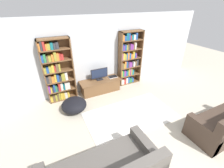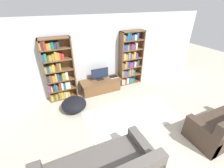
{
  "view_description": "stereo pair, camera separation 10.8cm",
  "coord_description": "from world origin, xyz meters",
  "px_view_note": "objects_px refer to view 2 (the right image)",
  "views": [
    {
      "loc": [
        -1.82,
        -0.57,
        2.97
      ],
      "look_at": [
        -0.03,
        3.07,
        0.7
      ],
      "focal_mm": 24.0,
      "sensor_mm": 36.0,
      "label": 1
    },
    {
      "loc": [
        -1.73,
        -0.62,
        2.97
      ],
      "look_at": [
        -0.03,
        3.07,
        0.7
      ],
      "focal_mm": 24.0,
      "sensor_mm": 36.0,
      "label": 2
    }
  ],
  "objects_px": {
    "bookshelf_right": "(130,59)",
    "television": "(100,74)",
    "bookshelf_left": "(58,72)",
    "beanbag_ottoman": "(74,104)",
    "laptop": "(113,77)",
    "tv_stand": "(101,85)"
  },
  "relations": [
    {
      "from": "beanbag_ottoman",
      "to": "tv_stand",
      "type": "bearing_deg",
      "value": 31.56
    },
    {
      "from": "bookshelf_right",
      "to": "beanbag_ottoman",
      "type": "xyz_separation_m",
      "value": [
        -2.4,
        -0.85,
        -0.81
      ]
    },
    {
      "from": "beanbag_ottoman",
      "to": "bookshelf_right",
      "type": "bearing_deg",
      "value": 19.5
    },
    {
      "from": "bookshelf_right",
      "to": "laptop",
      "type": "distance_m",
      "value": 0.92
    },
    {
      "from": "bookshelf_right",
      "to": "laptop",
      "type": "height_order",
      "value": "bookshelf_right"
    },
    {
      "from": "tv_stand",
      "to": "television",
      "type": "bearing_deg",
      "value": 90.0
    },
    {
      "from": "television",
      "to": "laptop",
      "type": "xyz_separation_m",
      "value": [
        0.52,
        -0.01,
        -0.21
      ]
    },
    {
      "from": "bookshelf_left",
      "to": "tv_stand",
      "type": "xyz_separation_m",
      "value": [
        1.38,
        -0.15,
        -0.76
      ]
    },
    {
      "from": "television",
      "to": "laptop",
      "type": "height_order",
      "value": "television"
    },
    {
      "from": "bookshelf_left",
      "to": "bookshelf_right",
      "type": "height_order",
      "value": "same"
    },
    {
      "from": "bookshelf_left",
      "to": "television",
      "type": "bearing_deg",
      "value": -4.66
    },
    {
      "from": "tv_stand",
      "to": "television",
      "type": "xyz_separation_m",
      "value": [
        -0.0,
        0.04,
        0.46
      ]
    },
    {
      "from": "tv_stand",
      "to": "television",
      "type": "relative_size",
      "value": 2.34
    },
    {
      "from": "television",
      "to": "laptop",
      "type": "distance_m",
      "value": 0.56
    },
    {
      "from": "bookshelf_right",
      "to": "television",
      "type": "distance_m",
      "value": 1.31
    },
    {
      "from": "bookshelf_left",
      "to": "television",
      "type": "distance_m",
      "value": 1.41
    },
    {
      "from": "bookshelf_left",
      "to": "laptop",
      "type": "bearing_deg",
      "value": -3.8
    },
    {
      "from": "bookshelf_left",
      "to": "beanbag_ottoman",
      "type": "height_order",
      "value": "bookshelf_left"
    },
    {
      "from": "bookshelf_right",
      "to": "television",
      "type": "relative_size",
      "value": 3.3
    },
    {
      "from": "bookshelf_left",
      "to": "laptop",
      "type": "height_order",
      "value": "bookshelf_left"
    },
    {
      "from": "bookshelf_left",
      "to": "laptop",
      "type": "relative_size",
      "value": 6.36
    },
    {
      "from": "bookshelf_right",
      "to": "laptop",
      "type": "xyz_separation_m",
      "value": [
        -0.74,
        -0.13,
        -0.54
      ]
    }
  ]
}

